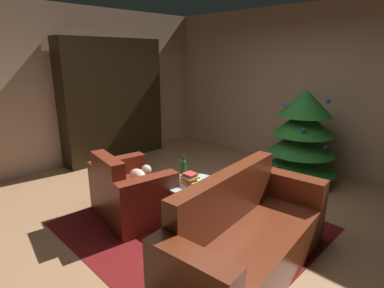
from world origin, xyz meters
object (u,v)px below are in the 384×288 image
Objects in this scene: coffee_table at (193,187)px; book_stack_on_table at (190,178)px; couch_red at (247,241)px; decorated_tree at (302,136)px; bottle_on_table at (183,169)px; armchair_red at (130,193)px; bookshelf_unit at (119,102)px.

coffee_table is 0.12m from book_stack_on_table.
decorated_tree is at bearing 105.95° from couch_red.
bottle_on_table is 2.12m from decorated_tree.
couch_red is 1.39× the size of decorated_tree.
couch_red reaches higher than armchair_red.
bookshelf_unit reaches higher than book_stack_on_table.
coffee_table is 2.12× the size of bottle_on_table.
book_stack_on_table reaches higher than coffee_table.
bookshelf_unit is 2.89m from book_stack_on_table.
couch_red is 9.24× the size of book_stack_on_table.
coffee_table is 0.25m from bottle_on_table.
coffee_table is at bearing -99.67° from decorated_tree.
decorated_tree reaches higher than couch_red.
coffee_table is (2.75, -0.76, -0.67)m from bookshelf_unit.
bottle_on_table is at bearing 174.61° from coffee_table.
bookshelf_unit reaches higher than couch_red.
decorated_tree is at bearing 75.43° from bottle_on_table.
decorated_tree is at bearing 69.75° from armchair_red.
armchair_red is 0.72m from bottle_on_table.
coffee_table is at bearing -15.36° from bookshelf_unit.
bookshelf_unit is 2.72m from bottle_on_table.
decorated_tree is (0.38, 2.09, 0.20)m from book_stack_on_table.
armchair_red is 1.64m from couch_red.
bottle_on_table is at bearing 163.99° from couch_red.
book_stack_on_table is 2.14m from decorated_tree.
coffee_table is at bearing -5.39° from bottle_on_table.
bottle_on_table is (-0.16, 0.04, 0.06)m from book_stack_on_table.
decorated_tree reaches higher than coffee_table.
book_stack_on_table is 0.17m from bottle_on_table.
decorated_tree reaches higher than bottle_on_table.
couch_red is 1.13m from book_stack_on_table.
armchair_red is 1.70× the size of coffee_table.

